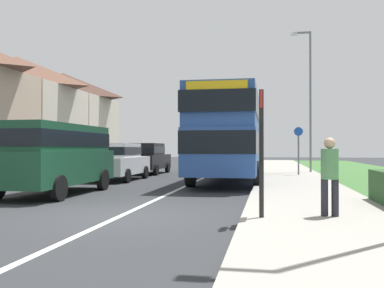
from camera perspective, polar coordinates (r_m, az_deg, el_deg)
name	(u,v)px	position (r m, az deg, el deg)	size (l,w,h in m)	color
ground_plane	(121,216)	(9.41, -9.53, -9.48)	(120.00, 120.00, 0.00)	#2D3033
lane_marking_centre	(189,185)	(17.10, -0.41, -5.44)	(0.14, 60.00, 0.01)	silver
pavement_near_side	(301,190)	(14.85, 14.34, -5.95)	(3.20, 68.00, 0.12)	#9E998E
double_decker_bus	(230,133)	(18.62, 5.10, 1.54)	(2.80, 9.91, 3.70)	#284C93
parked_van_dark_green	(55,153)	(14.09, -17.84, -1.14)	(2.11, 5.12, 2.20)	#19472D
parked_car_white	(117,160)	(19.52, -9.96, -2.13)	(1.96, 4.30, 1.68)	silver
parked_car_black	(146,157)	(24.30, -6.11, -1.76)	(1.98, 4.30, 1.73)	black
pedestrian_at_stop	(330,173)	(8.83, 17.94, -3.69)	(0.34, 0.34, 1.67)	#23232D
bus_stop_sign	(261,144)	(8.37, 9.27, -0.01)	(0.09, 0.52, 2.60)	black
cycle_route_sign	(298,149)	(22.09, 14.06, -0.62)	(0.44, 0.08, 2.52)	slate
street_lamp_mid	(309,93)	(25.14, 15.34, 6.62)	(1.14, 0.20, 8.07)	slate
house_terrace_far_side	(16,113)	(31.99, -22.46, 3.90)	(7.71, 20.14, 7.84)	#C1A88E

